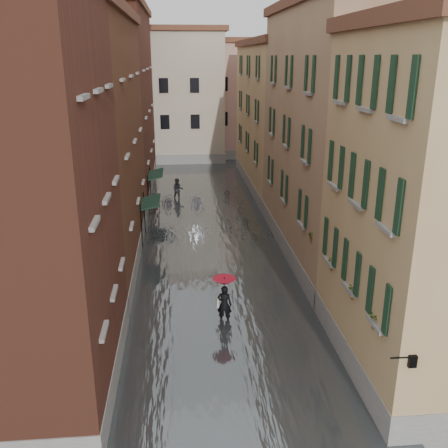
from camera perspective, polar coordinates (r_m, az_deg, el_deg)
name	(u,v)px	position (r m, az deg, el deg)	size (l,w,h in m)	color
ground	(228,344)	(20.13, 0.43, -13.51)	(120.00, 120.00, 0.00)	#515153
floodwater	(208,231)	(31.82, -1.85, -0.84)	(10.00, 60.00, 0.20)	#4A4F52
building_left_near	(4,204)	(16.42, -23.88, 2.15)	(6.00, 8.00, 13.00)	brown
building_left_mid	(75,148)	(26.87, -16.70, 8.31)	(6.00, 14.00, 12.50)	#59311C
building_left_far	(110,106)	(41.46, -12.86, 13.06)	(6.00, 16.00, 14.00)	brown
building_right_near	(445,215)	(17.99, 23.94, 0.99)	(6.00, 8.00, 11.50)	tan
building_right_mid	(342,139)	(27.69, 13.34, 9.40)	(6.00, 14.00, 13.00)	tan
building_right_far	(284,120)	(42.16, 6.89, 11.76)	(6.00, 16.00, 11.50)	tan
building_end_cream	(165,98)	(55.13, -6.74, 14.15)	(12.00, 9.00, 13.00)	#C4B29C
building_end_pink	(246,100)	(57.66, 2.57, 13.95)	(10.00, 9.00, 12.00)	tan
awning_near	(150,203)	(29.78, -8.46, 2.36)	(1.09, 2.79, 2.80)	black
awning_far	(155,175)	(36.85, -7.89, 5.55)	(1.09, 3.11, 2.80)	black
wall_lantern	(411,360)	(14.68, 20.59, -14.36)	(0.71, 0.22, 0.35)	black
window_planters	(343,265)	(18.64, 13.45, -4.63)	(0.59, 8.18, 0.84)	#925E2F
pedestrian_main	(224,296)	(20.92, 0.03, -8.24)	(0.97, 0.97, 2.06)	black
pedestrian_far	(178,190)	(38.92, -5.30, 3.93)	(0.85, 0.67, 1.76)	black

